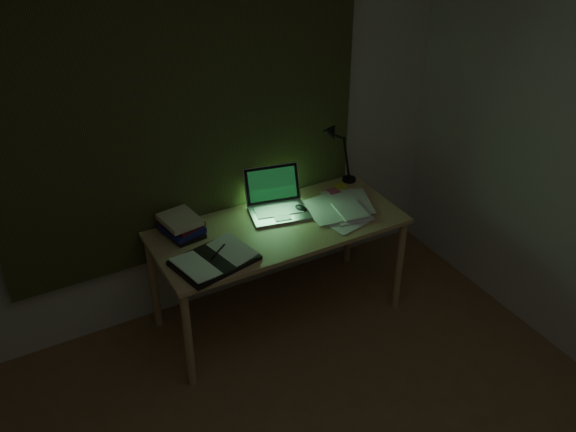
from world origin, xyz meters
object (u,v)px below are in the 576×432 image
laptop (279,197)px  desk_lamp (351,147)px  desk (279,272)px  book_stack (182,225)px  open_textbook (214,259)px  loose_papers (341,212)px

laptop → desk_lamp: desk_lamp is taller
desk → laptop: bearing=58.7°
book_stack → open_textbook: bearing=-81.5°
laptop → loose_papers: (0.34, -0.17, -0.12)m
desk → open_textbook: 0.62m
book_stack → loose_papers: (0.93, -0.26, -0.05)m
loose_papers → desk_lamp: desk_lamp is taller
desk_lamp → laptop: bearing=-166.1°
open_textbook → loose_papers: (0.88, 0.09, -0.01)m
desk → open_textbook: (-0.48, -0.16, 0.36)m
laptop → loose_papers: laptop is taller
desk_lamp → loose_papers: bearing=-130.5°
desk → laptop: laptop is taller
desk → loose_papers: (0.40, -0.06, 0.35)m
laptop → desk: bearing=-109.3°
desk → open_textbook: open_textbook is taller
desk → loose_papers: bearing=-8.7°
desk → laptop: 0.49m
open_textbook → loose_papers: bearing=-6.5°
laptop → loose_papers: 0.39m
laptop → desk_lamp: 0.64m
desk → desk_lamp: (0.68, 0.26, 0.59)m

